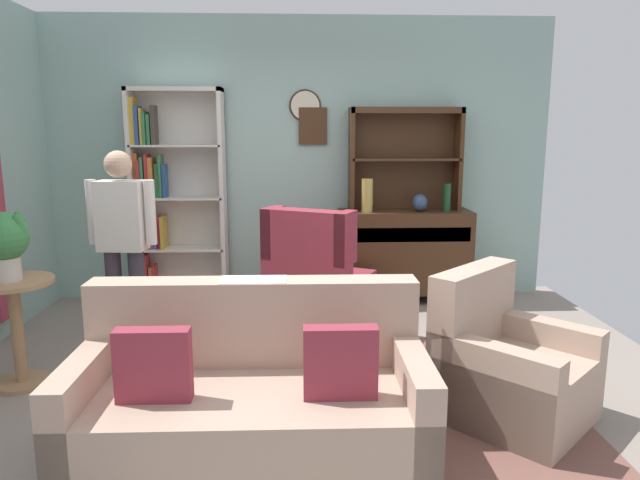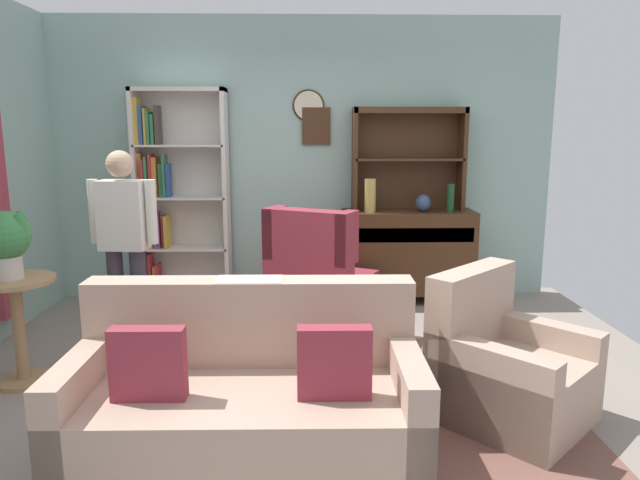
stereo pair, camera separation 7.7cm
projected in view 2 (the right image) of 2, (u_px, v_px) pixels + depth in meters
ground_plane at (306, 381)px, 4.02m from camera, size 5.40×4.60×0.02m
wall_back at (305, 160)px, 5.84m from camera, size 5.00×0.09×2.80m
area_rug at (337, 398)px, 3.73m from camera, size 2.91×2.15×0.01m
bookshelf at (174, 196)px, 5.69m from camera, size 0.90×0.30×2.10m
sideboard at (407, 251)px, 5.77m from camera, size 1.30×0.45×0.92m
sideboard_hutch at (409, 145)px, 5.68m from camera, size 1.10×0.26×1.00m
vase_tall at (370, 196)px, 5.57m from camera, size 0.11×0.11×0.32m
vase_round at (423, 203)px, 5.62m from camera, size 0.15×0.15×0.17m
bottle_wine at (451, 198)px, 5.59m from camera, size 0.07×0.07×0.27m
couch_floral at (248, 402)px, 3.02m from camera, size 1.81×0.87×0.90m
armchair_floral at (507, 372)px, 3.44m from camera, size 1.08×1.08×0.88m
wingback_chair at (319, 281)px, 5.12m from camera, size 1.06×1.07×1.05m
plant_stand at (19, 319)px, 3.89m from camera, size 0.52×0.52×0.74m
potted_plant_large at (6, 240)px, 3.78m from camera, size 0.33×0.33×0.45m
person_reading at (125, 238)px, 4.35m from camera, size 0.53×0.23×1.56m
coffee_table at (290, 341)px, 3.76m from camera, size 0.80×0.50×0.42m
book_stack at (301, 330)px, 3.72m from camera, size 0.20×0.15×0.05m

